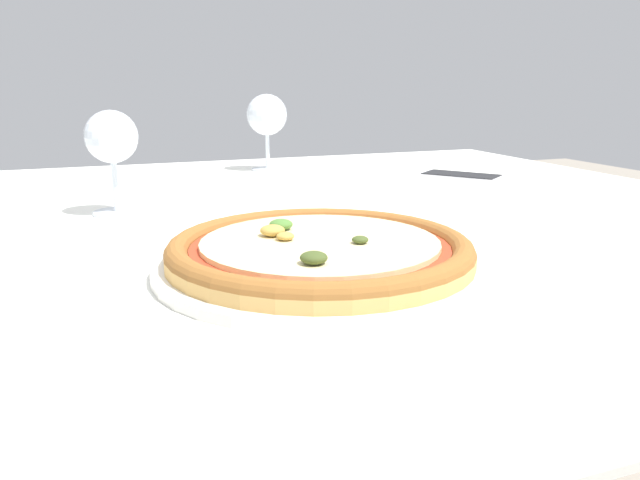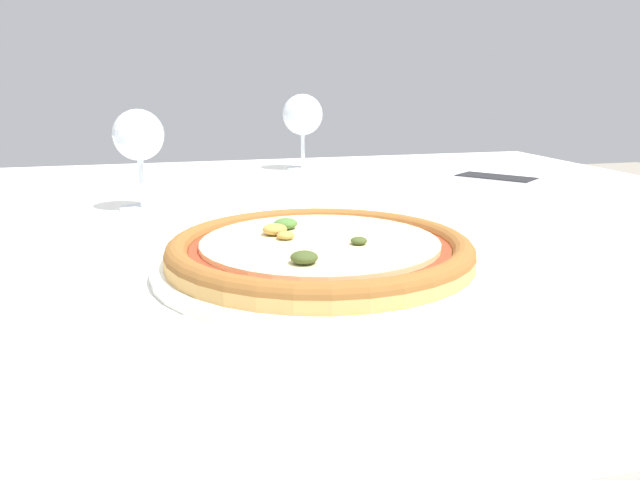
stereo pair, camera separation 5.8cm
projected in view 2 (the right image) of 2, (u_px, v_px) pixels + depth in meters
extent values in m
cube|color=brown|center=(295.00, 232.00, 0.84)|extent=(1.30, 1.08, 0.04)
cube|color=silver|center=(294.00, 217.00, 0.84)|extent=(1.40, 1.18, 0.01)
cylinder|color=brown|center=(489.00, 315.00, 1.53)|extent=(0.06, 0.06, 0.69)
cylinder|color=white|center=(320.00, 265.00, 0.59)|extent=(0.31, 0.31, 0.01)
cylinder|color=tan|center=(320.00, 254.00, 0.59)|extent=(0.29, 0.29, 0.01)
torus|color=#935B28|center=(320.00, 248.00, 0.59)|extent=(0.29, 0.29, 0.02)
cylinder|color=#BC381E|center=(320.00, 247.00, 0.59)|extent=(0.24, 0.24, 0.00)
cylinder|color=beige|center=(320.00, 243.00, 0.59)|extent=(0.22, 0.22, 0.00)
ellipsoid|color=#BC9342|center=(275.00, 229.00, 0.60)|extent=(0.02, 0.02, 0.01)
ellipsoid|color=#BC9342|center=(286.00, 235.00, 0.59)|extent=(0.02, 0.02, 0.01)
ellipsoid|color=#425123|center=(304.00, 257.00, 0.51)|extent=(0.02, 0.02, 0.01)
ellipsoid|color=#4C7A33|center=(286.00, 224.00, 0.63)|extent=(0.02, 0.02, 0.01)
ellipsoid|color=#425123|center=(363.00, 240.00, 0.57)|extent=(0.02, 0.02, 0.01)
cylinder|color=silver|center=(303.00, 169.00, 1.25)|extent=(0.06, 0.06, 0.00)
cylinder|color=silver|center=(303.00, 150.00, 1.24)|extent=(0.01, 0.01, 0.07)
sphere|color=silver|center=(303.00, 114.00, 1.22)|extent=(0.08, 0.08, 0.08)
cylinder|color=silver|center=(144.00, 208.00, 0.86)|extent=(0.06, 0.06, 0.00)
cylinder|color=silver|center=(142.00, 182.00, 0.86)|extent=(0.01, 0.01, 0.07)
sphere|color=silver|center=(138.00, 135.00, 0.84)|extent=(0.07, 0.07, 0.07)
cube|color=white|center=(496.00, 180.00, 1.09)|extent=(0.14, 0.16, 0.01)
cube|color=black|center=(496.00, 177.00, 1.09)|extent=(0.13, 0.14, 0.00)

